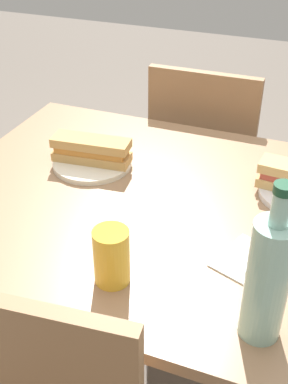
{
  "coord_description": "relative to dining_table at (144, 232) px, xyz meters",
  "views": [
    {
      "loc": [
        0.38,
        -0.97,
        1.43
      ],
      "look_at": [
        0.0,
        0.0,
        0.74
      ],
      "focal_mm": 46.53,
      "sensor_mm": 36.0,
      "label": 1
    }
  ],
  "objects": [
    {
      "name": "water_bottle",
      "position": [
        0.35,
        -0.32,
        0.24
      ],
      "size": [
        0.08,
        0.08,
        0.32
      ],
      "color": "#99C6B7",
      "rests_on": "dining_table"
    },
    {
      "name": "paper_napkin",
      "position": [
        0.31,
        -0.15,
        0.11
      ],
      "size": [
        0.18,
        0.18,
        0.0
      ],
      "primitive_type": "cube",
      "rotation": [
        0.0,
        0.0,
        -0.34
      ],
      "color": "white",
      "rests_on": "dining_table"
    },
    {
      "name": "ground_plane",
      "position": [
        0.0,
        0.0,
        -0.61
      ],
      "size": [
        8.0,
        8.0,
        0.0
      ],
      "primitive_type": "plane",
      "color": "#6B6056"
    },
    {
      "name": "plate_near",
      "position": [
        -0.2,
        0.1,
        0.12
      ],
      "size": [
        0.22,
        0.22,
        0.01
      ],
      "primitive_type": "cylinder",
      "color": "silver",
      "rests_on": "dining_table"
    },
    {
      "name": "beer_glass",
      "position": [
        0.05,
        -0.3,
        0.17
      ],
      "size": [
        0.07,
        0.07,
        0.12
      ],
      "primitive_type": "cylinder",
      "color": "gold",
      "rests_on": "dining_table"
    },
    {
      "name": "baguette_sandwich_near",
      "position": [
        -0.2,
        0.1,
        0.16
      ],
      "size": [
        0.22,
        0.09,
        0.07
      ],
      "color": "tan",
      "rests_on": "plate_near"
    },
    {
      "name": "chair_far",
      "position": [
        0.0,
        0.64,
        -0.11
      ],
      "size": [
        0.4,
        0.4,
        0.87
      ],
      "color": "#936B47",
      "rests_on": "ground"
    },
    {
      "name": "knife_near",
      "position": [
        -0.21,
        0.15,
        0.13
      ],
      "size": [
        0.18,
        0.02,
        0.01
      ],
      "color": "silver",
      "rests_on": "plate_near"
    },
    {
      "name": "dining_table",
      "position": [
        0.0,
        0.0,
        0.0
      ],
      "size": [
        1.07,
        0.89,
        0.72
      ],
      "color": "#997251",
      "rests_on": "ground"
    }
  ]
}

